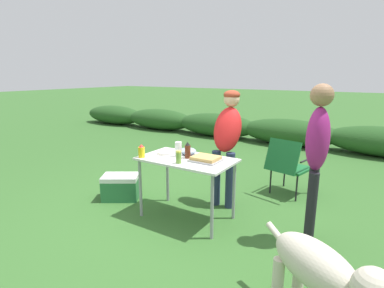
% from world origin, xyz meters
% --- Properties ---
extents(ground_plane, '(60.00, 60.00, 0.00)m').
position_xyz_m(ground_plane, '(0.00, 0.00, 0.00)').
color(ground_plane, '#336028').
extents(shrub_hedge, '(14.40, 0.90, 0.63)m').
position_xyz_m(shrub_hedge, '(-0.00, 4.54, 0.31)').
color(shrub_hedge, '#234C1E').
rests_on(shrub_hedge, ground).
extents(folding_table, '(1.10, 0.64, 0.74)m').
position_xyz_m(folding_table, '(0.00, 0.00, 0.66)').
color(folding_table, silver).
rests_on(folding_table, ground).
extents(food_tray, '(0.33, 0.27, 0.06)m').
position_xyz_m(food_tray, '(0.24, 0.03, 0.77)').
color(food_tray, '#9E9EA3').
rests_on(food_tray, folding_table).
extents(plate_stack, '(0.21, 0.21, 0.03)m').
position_xyz_m(plate_stack, '(-0.33, 0.04, 0.76)').
color(plate_stack, white).
rests_on(plate_stack, folding_table).
extents(mixing_bowl, '(0.21, 0.21, 0.08)m').
position_xyz_m(mixing_bowl, '(-0.09, 0.16, 0.78)').
color(mixing_bowl, '#99B2CC').
rests_on(mixing_bowl, folding_table).
extents(paper_cup_stack, '(0.08, 0.08, 0.18)m').
position_xyz_m(paper_cup_stack, '(-0.12, 0.01, 0.83)').
color(paper_cup_stack, white).
rests_on(paper_cup_stack, folding_table).
extents(mustard_bottle, '(0.08, 0.08, 0.16)m').
position_xyz_m(mustard_bottle, '(-0.48, -0.24, 0.82)').
color(mustard_bottle, yellow).
rests_on(mustard_bottle, folding_table).
extents(bbq_sauce_bottle, '(0.07, 0.07, 0.19)m').
position_xyz_m(bbq_sauce_bottle, '(-0.00, 0.02, 0.83)').
color(bbq_sauce_bottle, '#562314').
rests_on(bbq_sauce_bottle, folding_table).
extents(relish_jar, '(0.06, 0.06, 0.14)m').
position_xyz_m(relish_jar, '(0.03, -0.20, 0.81)').
color(relish_jar, olive).
rests_on(relish_jar, folding_table).
extents(standing_person_in_red_jacket, '(0.38, 0.48, 1.50)m').
position_xyz_m(standing_person_in_red_jacket, '(0.21, 0.63, 0.93)').
color(standing_person_in_red_jacket, '#232D4C').
rests_on(standing_person_in_red_jacket, ground).
extents(standing_person_with_beanie, '(0.27, 0.34, 1.61)m').
position_xyz_m(standing_person_with_beanie, '(1.36, 0.23, 0.99)').
color(standing_person_with_beanie, black).
rests_on(standing_person_with_beanie, ground).
extents(dog, '(0.94, 0.69, 0.70)m').
position_xyz_m(dog, '(1.65, -0.93, 0.46)').
color(dog, beige).
rests_on(dog, ground).
extents(camp_chair_green_behind_table, '(0.59, 0.68, 0.83)m').
position_xyz_m(camp_chair_green_behind_table, '(0.83, 1.32, 0.47)').
color(camp_chair_green_behind_table, '#19602D').
rests_on(camp_chair_green_behind_table, ground).
extents(cooler_box, '(0.58, 0.53, 0.34)m').
position_xyz_m(cooler_box, '(-1.08, -0.03, 0.17)').
color(cooler_box, '#286B3D').
rests_on(cooler_box, ground).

